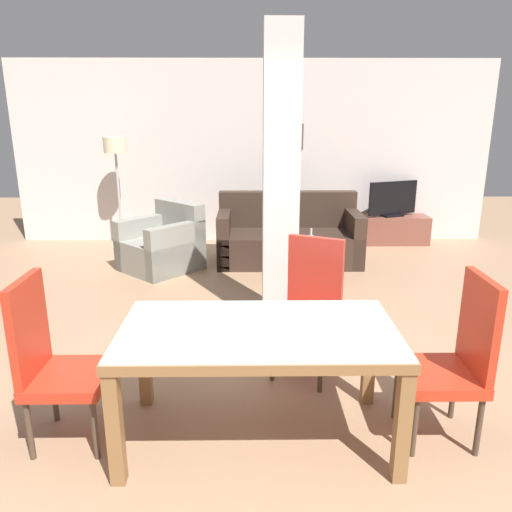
{
  "coord_description": "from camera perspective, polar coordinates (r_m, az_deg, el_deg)",
  "views": [
    {
      "loc": [
        -0.04,
        -2.7,
        1.98
      ],
      "look_at": [
        0.0,
        0.98,
        0.9
      ],
      "focal_mm": 35.0,
      "sensor_mm": 36.0,
      "label": 1
    }
  ],
  "objects": [
    {
      "name": "ground_plane",
      "position": [
        3.35,
        0.22,
        -19.91
      ],
      "size": [
        18.0,
        18.0,
        0.0
      ],
      "primitive_type": "plane",
      "color": "#A17C5C"
    },
    {
      "name": "bottle",
      "position": [
        5.59,
        6.28,
        1.51
      ],
      "size": [
        0.06,
        0.06,
        0.27
      ],
      "color": "#B2B7BC",
      "rests_on": "coffee_table"
    },
    {
      "name": "floor_lamp",
      "position": [
        7.47,
        -15.74,
        11.0
      ],
      "size": [
        0.32,
        0.32,
        1.62
      ],
      "color": "#B7B7BC",
      "rests_on": "ground_plane"
    },
    {
      "name": "armchair",
      "position": [
        6.5,
        -10.59,
        1.05
      ],
      "size": [
        1.17,
        1.17,
        0.84
      ],
      "rotation": [
        0.0,
        0.0,
        2.39
      ],
      "color": "gray",
      "rests_on": "ground_plane"
    },
    {
      "name": "dining_chair_head_right",
      "position": [
        3.29,
        21.87,
        -10.59
      ],
      "size": [
        0.46,
        0.46,
        1.05
      ],
      "rotation": [
        0.0,
        0.0,
        1.57
      ],
      "color": "red",
      "rests_on": "ground_plane"
    },
    {
      "name": "divider_pillar",
      "position": [
        4.54,
        2.85,
        8.36
      ],
      "size": [
        0.32,
        0.32,
        2.7
      ],
      "color": "silver",
      "rests_on": "ground_plane"
    },
    {
      "name": "back_wall",
      "position": [
        7.74,
        -0.35,
        11.7
      ],
      "size": [
        7.2,
        0.09,
        2.7
      ],
      "color": "silver",
      "rests_on": "ground_plane"
    },
    {
      "name": "dining_chair_head_left",
      "position": [
        3.27,
        -22.27,
        -10.8
      ],
      "size": [
        0.46,
        0.46,
        1.05
      ],
      "rotation": [
        0.0,
        0.0,
        -1.57
      ],
      "color": "red",
      "rests_on": "ground_plane"
    },
    {
      "name": "sofa",
      "position": [
        6.73,
        3.74,
        1.93
      ],
      "size": [
        1.88,
        0.86,
        0.91
      ],
      "rotation": [
        0.0,
        0.0,
        3.14
      ],
      "color": "#382820",
      "rests_on": "ground_plane"
    },
    {
      "name": "tv_screen",
      "position": [
        7.85,
        15.35,
        6.26
      ],
      "size": [
        0.78,
        0.33,
        0.53
      ],
      "rotation": [
        0.0,
        0.0,
        3.5
      ],
      "color": "black",
      "rests_on": "tv_stand"
    },
    {
      "name": "tv_stand",
      "position": [
        7.94,
        15.1,
        2.93
      ],
      "size": [
        1.13,
        0.4,
        0.43
      ],
      "color": "brown",
      "rests_on": "ground_plane"
    },
    {
      "name": "dining_table",
      "position": [
        3.03,
        0.23,
        -10.82
      ],
      "size": [
        1.65,
        0.88,
        0.75
      ],
      "color": "olive",
      "rests_on": "ground_plane"
    },
    {
      "name": "dining_chair_far_right",
      "position": [
        3.85,
        6.15,
        -5.47
      ],
      "size": [
        0.61,
        0.61,
        1.05
      ],
      "rotation": [
        0.0,
        0.0,
        2.69
      ],
      "color": "#B93123",
      "rests_on": "ground_plane"
    },
    {
      "name": "coffee_table",
      "position": [
        5.79,
        5.91,
        -1.28
      ],
      "size": [
        0.67,
        0.57,
        0.45
      ],
      "color": "brown",
      "rests_on": "ground_plane"
    }
  ]
}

